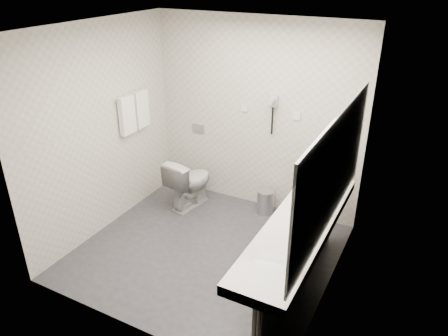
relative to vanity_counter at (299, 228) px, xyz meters
The scene contains 30 objects.
floor 1.39m from the vanity_counter, 169.92° to the left, with size 2.80×2.80×0.00m, color #2E2D33.
ceiling 2.05m from the vanity_counter, 169.92° to the left, with size 2.80×2.80×0.00m, color silver.
wall_back 1.93m from the vanity_counter, 126.87° to the left, with size 2.80×2.80×0.00m, color beige.
wall_front 1.64m from the vanity_counter, 135.64° to the right, with size 2.80×2.80×0.00m, color beige.
wall_left 2.57m from the vanity_counter, behind, with size 2.60×2.60×0.00m, color beige.
wall_right 0.56m from the vanity_counter, 36.03° to the left, with size 2.60×2.60×0.00m, color beige.
vanity_counter is the anchor object (origin of this frame).
vanity_panel 0.43m from the vanity_counter, ahead, with size 0.03×2.15×0.75m, color gray.
vanity_post_far 1.12m from the vanity_counter, 86.97° to the left, with size 0.06×0.06×0.75m, color silver.
mirror 0.70m from the vanity_counter, ahead, with size 0.02×2.20×1.05m, color #B2BCC6.
basin_near 0.65m from the vanity_counter, 90.00° to the right, with size 0.40×0.31×0.05m, color silver.
basin_far 0.65m from the vanity_counter, 90.00° to the left, with size 0.40×0.31×0.05m, color silver.
faucet_near 0.69m from the vanity_counter, 73.30° to the right, with size 0.04×0.04×0.15m, color silver.
faucet_far 0.69m from the vanity_counter, 73.30° to the left, with size 0.04×0.04×0.15m, color silver.
soap_bottle_a 0.13m from the vanity_counter, 70.02° to the left, with size 0.05×0.05×0.12m, color beige.
soap_bottle_b 0.19m from the vanity_counter, 69.65° to the left, with size 0.08×0.08×0.10m, color beige.
glass_left 0.31m from the vanity_counter, 64.49° to the left, with size 0.06×0.06×0.11m, color silver.
glass_right 0.35m from the vanity_counter, 55.50° to the left, with size 0.06×0.06×0.12m, color silver.
toilet 2.17m from the vanity_counter, 151.12° to the left, with size 0.39×0.69×0.70m, color silver.
flush_plate 2.48m from the vanity_counter, 143.06° to the left, with size 0.18×0.02×0.12m, color #B2B5BA.
pedal_bin 1.70m from the vanity_counter, 123.15° to the left, with size 0.22×0.22×0.31m, color #B2B5BA.
bin_lid 1.65m from the vanity_counter, 123.15° to the left, with size 0.22×0.22×0.01m, color #B2B5BA.
towel_rail 2.69m from the vanity_counter, 163.14° to the left, with size 0.02×0.02×0.62m, color silver.
towel_near 2.59m from the vanity_counter, 166.10° to the left, with size 0.07×0.24×0.48m, color white.
towel_far 2.67m from the vanity_counter, 160.15° to the left, with size 0.07×0.24×0.48m, color white.
dryer_cradle 1.85m from the vanity_counter, 120.76° to the left, with size 0.10×0.04×0.14m, color #9C9DA1.
dryer_barrel 1.81m from the vanity_counter, 122.01° to the left, with size 0.08×0.08×0.14m, color #9C9DA1.
dryer_cord 1.76m from the vanity_counter, 121.02° to the left, with size 0.02×0.02×0.35m, color black.
switch_plate_a 2.04m from the vanity_counter, 130.59° to the left, with size 0.09×0.02×0.09m, color silver.
switch_plate_b 1.69m from the vanity_counter, 111.13° to the left, with size 0.09×0.02×0.09m, color silver.
Camera 1 is at (2.06, -3.49, 3.04)m, focal length 34.25 mm.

